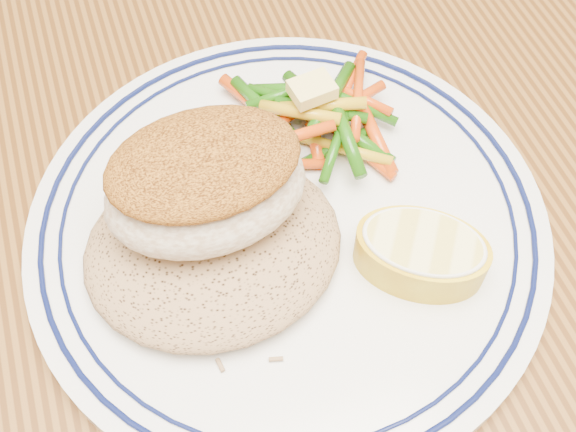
# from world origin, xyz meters

# --- Properties ---
(dining_table) EXTENTS (1.50, 0.90, 0.75)m
(dining_table) POSITION_xyz_m (0.00, 0.00, 0.65)
(dining_table) COLOR #4F2C0F
(dining_table) RESTS_ON ground
(plate) EXTENTS (0.29, 0.29, 0.02)m
(plate) POSITION_xyz_m (0.01, 0.04, 0.76)
(plate) COLOR silver
(plate) RESTS_ON dining_table
(rice_pilaf) EXTENTS (0.14, 0.12, 0.03)m
(rice_pilaf) POSITION_xyz_m (-0.04, 0.03, 0.78)
(rice_pilaf) COLOR #936F49
(rice_pilaf) RESTS_ON plate
(fish_fillet) EXTENTS (0.10, 0.07, 0.05)m
(fish_fillet) POSITION_xyz_m (-0.03, 0.05, 0.81)
(fish_fillet) COLOR beige
(fish_fillet) RESTS_ON rice_pilaf
(vegetable_pile) EXTENTS (0.10, 0.10, 0.03)m
(vegetable_pile) POSITION_xyz_m (0.05, 0.09, 0.78)
(vegetable_pile) COLOR #D2400A
(vegetable_pile) RESTS_ON plate
(butter_pat) EXTENTS (0.03, 0.02, 0.01)m
(butter_pat) POSITION_xyz_m (0.04, 0.10, 0.80)
(butter_pat) COLOR #FCE77B
(butter_pat) RESTS_ON vegetable_pile
(lemon_wedge) EXTENTS (0.09, 0.09, 0.03)m
(lemon_wedge) POSITION_xyz_m (0.06, -0.01, 0.78)
(lemon_wedge) COLOR gold
(lemon_wedge) RESTS_ON plate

